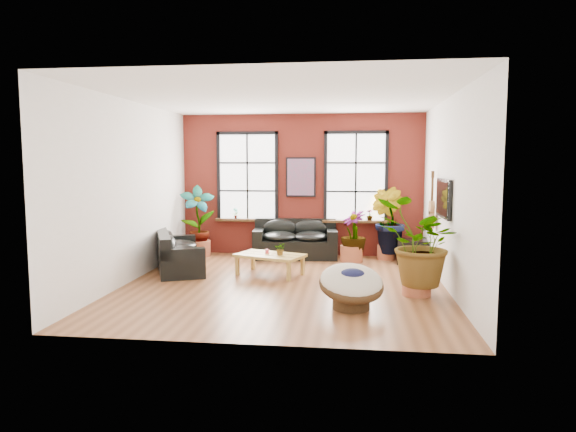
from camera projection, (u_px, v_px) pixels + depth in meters
name	position (u px, v px, depth m)	size (l,w,h in m)	color
room	(285.00, 192.00, 9.71)	(6.04, 6.54, 3.54)	brown
sofa_back	(295.00, 240.00, 12.53)	(2.09, 1.16, 0.92)	black
sofa_left	(177.00, 253.00, 11.01)	(1.63, 2.27, 0.83)	black
coffee_table	(270.00, 257.00, 10.55)	(1.54, 1.20, 0.52)	#A6883B
papasan_chair	(351.00, 284.00, 8.10)	(1.25, 1.26, 0.77)	#412C17
poster	(301.00, 177.00, 12.69)	(0.74, 0.06, 0.98)	black
tv_wall_unit	(440.00, 203.00, 9.82)	(0.13, 1.86, 1.20)	black
media_box	(412.00, 252.00, 11.76)	(0.72, 0.62, 0.55)	black
pot_back_left	(200.00, 248.00, 12.72)	(0.67, 0.67, 0.39)	#AB5738
pot_back_right	(387.00, 252.00, 12.30)	(0.58, 0.58, 0.34)	#AB5738
pot_right_wall	(417.00, 285.00, 8.96)	(0.53, 0.53, 0.37)	#AB5738
pot_mid	(351.00, 254.00, 11.97)	(0.65, 0.65, 0.38)	#AB5738
floor_plant_back_left	(198.00, 218.00, 12.62)	(0.85, 0.57, 1.61)	#264D14
floor_plant_back_right	(387.00, 220.00, 12.24)	(0.87, 0.70, 1.59)	#264D14
floor_plant_right_wall	(419.00, 243.00, 8.85)	(1.38, 1.20, 1.53)	#264D14
floor_plant_mid	(353.00, 233.00, 11.93)	(0.59, 0.59, 1.06)	#264D14
table_plant	(281.00, 249.00, 10.43)	(0.23, 0.20, 0.25)	#264D14
sill_plant_left	(235.00, 213.00, 12.93)	(0.14, 0.10, 0.27)	#264D14
sill_plant_right	(370.00, 215.00, 12.52)	(0.15, 0.15, 0.27)	#264D14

